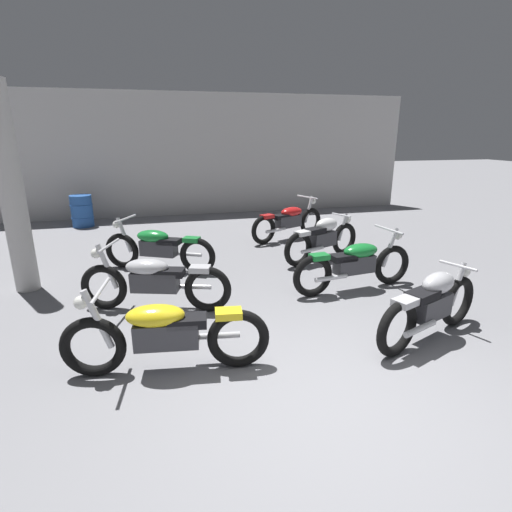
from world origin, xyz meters
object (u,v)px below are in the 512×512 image
object	(u,v)px
support_pillar	(11,191)
motorcycle_right_row_2	(323,238)
motorcycle_left_row_0	(165,333)
motorcycle_left_row_2	(158,247)
motorcycle_right_row_1	(355,263)
motorcycle_left_row_1	(154,280)
oil_drum	(82,211)
motorcycle_right_row_3	(289,221)
motorcycle_right_row_0	(432,304)

from	to	relation	value
support_pillar	motorcycle_right_row_2	xyz separation A→B (m)	(5.28, 0.27, -1.14)
motorcycle_left_row_0	motorcycle_right_row_2	bearing A→B (deg)	45.60
motorcycle_left_row_2	motorcycle_right_row_1	xyz separation A→B (m)	(3.04, -1.75, 0.00)
motorcycle_left_row_1	oil_drum	size ratio (longest dim) A/B	2.47
motorcycle_left_row_1	motorcycle_left_row_2	bearing A→B (deg)	87.20
motorcycle_left_row_2	motorcycle_right_row_2	world-z (taller)	motorcycle_left_row_2
oil_drum	motorcycle_left_row_2	bearing A→B (deg)	-65.77
support_pillar	motorcycle_right_row_3	size ratio (longest dim) A/B	1.57
motorcycle_left_row_2	oil_drum	size ratio (longest dim) A/B	2.33
motorcycle_left_row_0	motorcycle_right_row_3	size ratio (longest dim) A/B	1.06
motorcycle_left_row_0	motorcycle_right_row_2	world-z (taller)	motorcycle_left_row_0
motorcycle_left_row_1	motorcycle_right_row_2	xyz separation A→B (m)	(3.27, 1.61, 0.01)
motorcycle_left_row_2	motorcycle_right_row_0	world-z (taller)	motorcycle_left_row_2
support_pillar	motorcycle_right_row_2	world-z (taller)	support_pillar
motorcycle_left_row_1	motorcycle_right_row_3	size ratio (longest dim) A/B	1.03
motorcycle_right_row_0	motorcycle_right_row_3	bearing A→B (deg)	91.20
support_pillar	motorcycle_right_row_1	xyz separation A→B (m)	(5.14, -1.34, -1.15)
support_pillar	motorcycle_right_row_3	distance (m)	5.65
motorcycle_left_row_2	motorcycle_right_row_3	bearing A→B (deg)	27.70
support_pillar	oil_drum	distance (m)	4.83
motorcycle_right_row_2	motorcycle_right_row_3	size ratio (longest dim) A/B	0.91
motorcycle_left_row_1	motorcycle_right_row_1	distance (m)	3.12
motorcycle_right_row_0	motorcycle_right_row_3	size ratio (longest dim) A/B	0.92
motorcycle_right_row_2	motorcycle_right_row_3	xyz separation A→B (m)	(-0.12, 1.74, -0.01)
motorcycle_right_row_1	oil_drum	size ratio (longest dim) A/B	2.55
motorcycle_right_row_2	support_pillar	bearing A→B (deg)	-177.06
support_pillar	motorcycle_right_row_0	distance (m)	6.18
motorcycle_right_row_1	motorcycle_right_row_2	bearing A→B (deg)	84.95
motorcycle_left_row_0	oil_drum	distance (m)	7.89
motorcycle_left_row_0	motorcycle_left_row_2	size ratio (longest dim) A/B	1.09
support_pillar	motorcycle_right_row_3	xyz separation A→B (m)	(5.16, 2.01, -1.15)
motorcycle_right_row_2	oil_drum	world-z (taller)	motorcycle_right_row_2
motorcycle_left_row_1	motorcycle_right_row_2	bearing A→B (deg)	26.25
motorcycle_right_row_3	motorcycle_left_row_0	bearing A→B (deg)	-121.47
motorcycle_right_row_0	motorcycle_right_row_2	size ratio (longest dim) A/B	1.01
motorcycle_right_row_2	motorcycle_right_row_0	bearing A→B (deg)	-90.30
motorcycle_right_row_0	motorcycle_right_row_3	distance (m)	5.05
motorcycle_left_row_1	motorcycle_right_row_0	size ratio (longest dim) A/B	1.12
motorcycle_left_row_1	motorcycle_left_row_0	bearing A→B (deg)	-86.56
motorcycle_left_row_0	motorcycle_right_row_0	size ratio (longest dim) A/B	1.16
motorcycle_left_row_0	oil_drum	bearing A→B (deg)	104.21
support_pillar	motorcycle_right_row_1	world-z (taller)	support_pillar
support_pillar	motorcycle_left_row_2	world-z (taller)	support_pillar
motorcycle_right_row_0	oil_drum	size ratio (longest dim) A/B	2.20
support_pillar	motorcycle_left_row_2	bearing A→B (deg)	10.96
motorcycle_left_row_0	motorcycle_right_row_3	bearing A→B (deg)	58.53
motorcycle_right_row_0	oil_drum	world-z (taller)	motorcycle_right_row_0
motorcycle_right_row_0	motorcycle_right_row_3	xyz separation A→B (m)	(-0.11, 5.05, -0.01)
motorcycle_left_row_2	motorcycle_right_row_3	distance (m)	3.45
motorcycle_left_row_0	oil_drum	world-z (taller)	motorcycle_left_row_0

